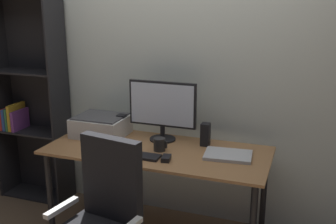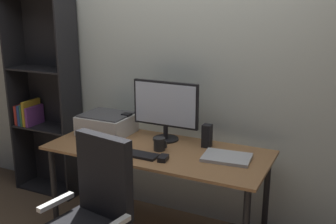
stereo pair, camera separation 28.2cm
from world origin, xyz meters
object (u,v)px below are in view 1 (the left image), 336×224
at_px(bookshelf, 31,103).
at_px(desk, 157,160).
at_px(monitor, 162,107).
at_px(speaker_right, 205,134).
at_px(keyboard, 140,156).
at_px(laptop, 228,155).
at_px(mouse, 166,158).
at_px(printer, 101,125).
at_px(speaker_left, 122,125).
at_px(coffee_mug, 159,144).

bearing_deg(bookshelf, desk, -14.18).
height_order(monitor, speaker_right, monitor).
xyz_separation_m(desk, speaker_right, (0.31, 0.19, 0.17)).
xyz_separation_m(keyboard, laptop, (0.57, 0.21, 0.00)).
relative_size(mouse, printer, 0.24).
bearing_deg(speaker_left, printer, -162.52).
xyz_separation_m(desk, speaker_left, (-0.37, 0.19, 0.17)).
xyz_separation_m(speaker_right, printer, (-0.84, -0.05, -0.00)).
relative_size(keyboard, printer, 0.72).
bearing_deg(monitor, speaker_left, -178.68).
bearing_deg(printer, speaker_left, 17.48).
height_order(speaker_right, printer, speaker_right).
height_order(coffee_mug, bookshelf, bookshelf).
distance_m(keyboard, speaker_right, 0.53).
xyz_separation_m(monitor, printer, (-0.50, -0.06, -0.18)).
relative_size(desk, coffee_mug, 16.17).
bearing_deg(desk, speaker_left, 152.63).
bearing_deg(coffee_mug, desk, 143.00).
bearing_deg(speaker_left, speaker_right, 0.00).
xyz_separation_m(desk, monitor, (-0.03, 0.20, 0.34)).
bearing_deg(keyboard, speaker_right, 45.97).
distance_m(desk, mouse, 0.25).
bearing_deg(speaker_left, laptop, -10.35).
xyz_separation_m(keyboard, speaker_left, (-0.31, 0.37, 0.08)).
bearing_deg(speaker_right, printer, -176.60).
bearing_deg(mouse, coffee_mug, 115.59).
relative_size(laptop, bookshelf, 0.18).
bearing_deg(mouse, laptop, 20.36).
xyz_separation_m(coffee_mug, speaker_left, (-0.40, 0.21, 0.04)).
height_order(laptop, printer, printer).
bearing_deg(speaker_left, mouse, -36.15).
bearing_deg(keyboard, monitor, 86.70).
height_order(keyboard, coffee_mug, coffee_mug).
xyz_separation_m(desk, printer, (-0.53, 0.14, 0.16)).
relative_size(monitor, printer, 1.32).
xyz_separation_m(printer, bookshelf, (-0.82, 0.20, 0.06)).
bearing_deg(desk, monitor, 99.20).
bearing_deg(mouse, monitor, 105.14).
distance_m(keyboard, speaker_left, 0.49).
height_order(desk, mouse, mouse).
distance_m(monitor, speaker_left, 0.38).
bearing_deg(keyboard, desk, 72.38).
height_order(speaker_right, bookshelf, bookshelf).
xyz_separation_m(desk, keyboard, (-0.06, -0.18, 0.09)).
relative_size(mouse, coffee_mug, 0.96).
distance_m(keyboard, bookshelf, 1.40).
bearing_deg(speaker_right, coffee_mug, -142.51).
bearing_deg(keyboard, mouse, 0.19).
bearing_deg(bookshelf, coffee_mug, -14.73).
relative_size(speaker_right, printer, 0.43).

